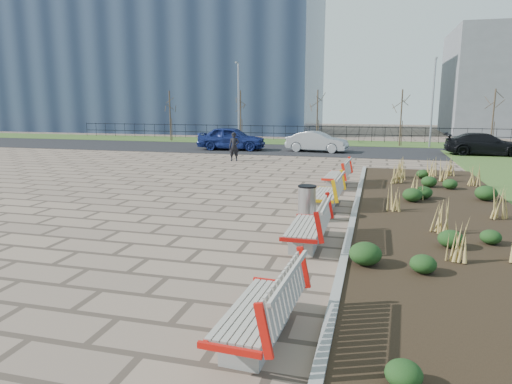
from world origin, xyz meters
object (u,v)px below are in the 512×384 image
(bench_d, at_px, (336,173))
(lamp_east, at_px, (433,104))
(car_black, at_px, (485,144))
(bench_b, at_px, (306,224))
(pedestrian, at_px, (234,147))
(bench_a, at_px, (257,305))
(litter_bin, at_px, (307,204))
(car_silver, at_px, (317,142))
(car_blue, at_px, (232,138))
(lamp_west, at_px, (239,103))
(bench_c, at_px, (325,192))

(bench_d, distance_m, lamp_east, 17.69)
(car_black, bearing_deg, lamp_east, 32.85)
(bench_b, height_order, pedestrian, pedestrian)
(bench_a, xyz_separation_m, car_black, (7.66, 24.31, 0.18))
(lamp_east, bearing_deg, litter_bin, -103.49)
(bench_b, relative_size, litter_bin, 2.21)
(bench_b, bearing_deg, lamp_east, 78.31)
(car_silver, bearing_deg, car_black, -79.89)
(car_blue, xyz_separation_m, car_silver, (5.65, 0.27, -0.12))
(bench_a, relative_size, pedestrian, 1.35)
(bench_a, xyz_separation_m, litter_bin, (-0.31, 6.45, -0.02))
(car_blue, bearing_deg, lamp_west, 8.53)
(bench_c, xyz_separation_m, lamp_west, (-9.00, 20.46, 2.54))
(bench_a, xyz_separation_m, car_blue, (-7.94, 23.50, 0.29))
(bench_d, bearing_deg, bench_b, -86.94)
(pedestrian, bearing_deg, car_blue, 100.03)
(lamp_west, bearing_deg, bench_a, -72.52)
(litter_bin, distance_m, lamp_east, 22.90)
(bench_a, xyz_separation_m, pedestrian, (-6.06, 18.10, 0.28))
(litter_bin, xyz_separation_m, pedestrian, (-5.75, 11.65, 0.30))
(bench_d, bearing_deg, lamp_west, 121.26)
(bench_d, height_order, pedestrian, pedestrian)
(pedestrian, distance_m, car_black, 15.06)
(bench_b, bearing_deg, bench_c, 89.95)
(bench_a, relative_size, litter_bin, 2.21)
(car_silver, distance_m, lamp_west, 8.60)
(bench_b, xyz_separation_m, car_black, (7.66, 20.02, 0.18))
(car_blue, bearing_deg, bench_a, -164.50)
(car_blue, bearing_deg, pedestrian, -163.89)
(bench_d, height_order, litter_bin, bench_d)
(bench_a, relative_size, bench_b, 1.00)
(car_silver, bearing_deg, lamp_west, 61.25)
(litter_bin, distance_m, car_blue, 18.68)
(bench_a, xyz_separation_m, bench_c, (0.00, 8.13, 0.00))
(pedestrian, xyz_separation_m, car_black, (13.72, 6.21, -0.09))
(bench_b, height_order, lamp_east, lamp_east)
(car_blue, bearing_deg, bench_c, -155.84)
(bench_c, height_order, bench_d, same)
(bench_a, relative_size, car_silver, 0.54)
(bench_c, bearing_deg, lamp_east, 78.21)
(car_silver, bearing_deg, pedestrian, 153.31)
(car_blue, distance_m, car_silver, 5.66)
(bench_c, height_order, car_black, car_black)
(pedestrian, bearing_deg, litter_bin, -73.01)
(bench_a, height_order, bench_c, same)
(car_black, bearing_deg, bench_c, 155.60)
(car_silver, bearing_deg, car_blue, 99.66)
(lamp_east, bearing_deg, lamp_west, 180.00)
(lamp_east, bearing_deg, car_silver, -146.52)
(car_black, bearing_deg, bench_d, 149.45)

